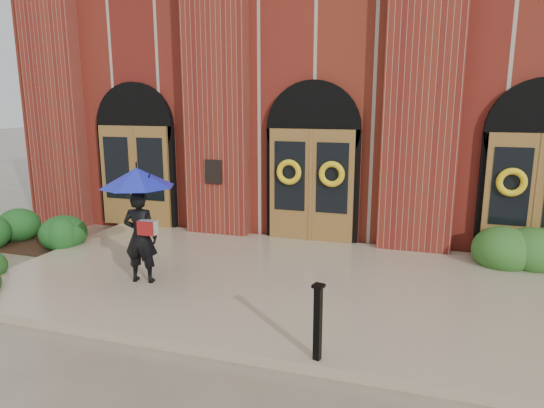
% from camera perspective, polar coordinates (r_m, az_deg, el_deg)
% --- Properties ---
extents(ground, '(90.00, 90.00, 0.00)m').
position_cam_1_polar(ground, '(8.67, 0.36, -9.98)').
color(ground, gray).
rests_on(ground, ground).
extents(landing, '(10.00, 5.30, 0.15)m').
position_cam_1_polar(landing, '(8.78, 0.65, -9.18)').
color(landing, tan).
rests_on(landing, ground).
extents(church_building, '(16.20, 12.53, 7.00)m').
position_cam_1_polar(church_building, '(16.63, 9.57, 12.77)').
color(church_building, maroon).
rests_on(church_building, ground).
extents(man_with_umbrella, '(1.42, 1.42, 2.01)m').
position_cam_1_polar(man_with_umbrella, '(8.52, -15.42, 0.11)').
color(man_with_umbrella, black).
rests_on(man_with_umbrella, landing).
extents(metal_post, '(0.16, 0.16, 0.97)m').
position_cam_1_polar(metal_post, '(6.03, 5.41, -13.49)').
color(metal_post, black).
rests_on(metal_post, landing).
extents(hedge_wall_left, '(2.84, 1.14, 0.73)m').
position_cam_1_polar(hedge_wall_left, '(12.22, -25.82, -2.85)').
color(hedge_wall_left, '#184A19').
rests_on(hedge_wall_left, ground).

